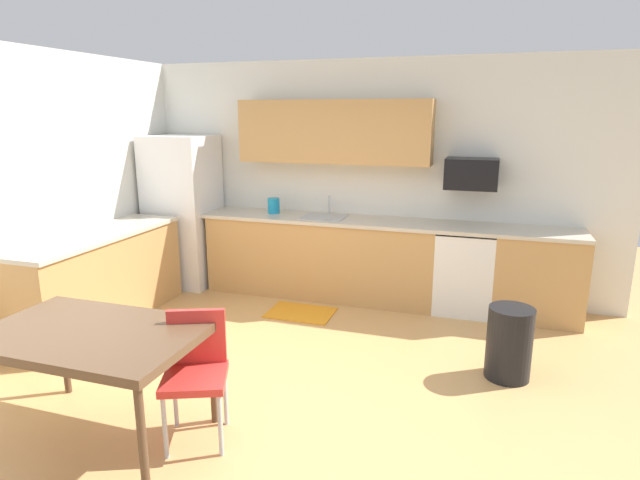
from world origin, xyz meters
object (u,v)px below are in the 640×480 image
object	(u,v)px
microwave	(471,174)
dining_table	(91,340)
trash_bin	(509,343)
kettle	(274,206)
oven_range	(464,270)
chair_near_table	(196,365)
refrigerator	(183,211)

from	to	relation	value
microwave	dining_table	distance (m)	3.97
trash_bin	kettle	distance (m)	3.14
oven_range	chair_near_table	bearing A→B (deg)	-118.14
refrigerator	oven_range	bearing A→B (deg)	1.35
refrigerator	microwave	world-z (taller)	refrigerator
dining_table	kettle	bearing A→B (deg)	91.28
microwave	chair_near_table	bearing A→B (deg)	-117.34
oven_range	dining_table	size ratio (longest dim) A/B	0.65
oven_range	microwave	distance (m)	1.03
oven_range	microwave	size ratio (longest dim) A/B	1.69
refrigerator	microwave	size ratio (longest dim) A/B	3.41
oven_range	trash_bin	size ratio (longest dim) A/B	1.52
dining_table	trash_bin	distance (m)	3.13
refrigerator	chair_near_table	world-z (taller)	refrigerator
dining_table	chair_near_table	world-z (taller)	chair_near_table
trash_bin	kettle	world-z (taller)	kettle
microwave	kettle	world-z (taller)	microwave
microwave	refrigerator	bearing A→B (deg)	-176.97
chair_near_table	trash_bin	world-z (taller)	chair_near_table
chair_near_table	kettle	size ratio (longest dim) A/B	4.25
microwave	trash_bin	bearing A→B (deg)	-74.27
chair_near_table	kettle	bearing A→B (deg)	103.05
refrigerator	trash_bin	bearing A→B (deg)	-19.53
chair_near_table	dining_table	bearing A→B (deg)	-159.88
dining_table	chair_near_table	bearing A→B (deg)	20.12
dining_table	chair_near_table	size ratio (longest dim) A/B	1.65
dining_table	kettle	xyz separation A→B (m)	(-0.07, 3.18, 0.32)
trash_bin	oven_range	bearing A→B (deg)	106.77
trash_bin	kettle	size ratio (longest dim) A/B	3.00
refrigerator	microwave	xyz separation A→B (m)	(3.40, 0.18, 0.56)
refrigerator	chair_near_table	bearing A→B (deg)	-56.84
trash_bin	refrigerator	bearing A→B (deg)	160.47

